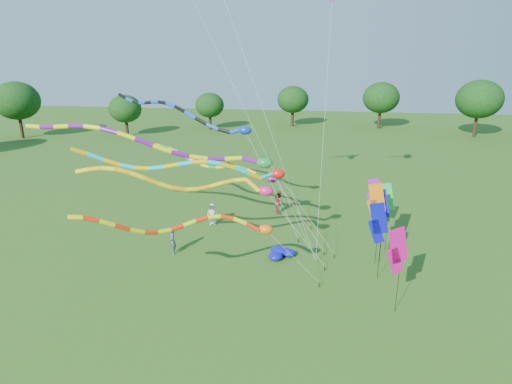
# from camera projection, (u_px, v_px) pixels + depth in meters

# --- Properties ---
(ground) EXTENTS (160.00, 160.00, 0.00)m
(ground) POSITION_uv_depth(u_px,v_px,m) (267.00, 295.00, 23.10)
(ground) COLOR #255516
(ground) RESTS_ON ground
(tree_ring) EXTENTS (116.87, 114.50, 9.56)m
(tree_ring) POSITION_uv_depth(u_px,v_px,m) (265.00, 192.00, 22.42)
(tree_ring) COLOR #382314
(tree_ring) RESTS_ON ground
(tube_kite_red) EXTENTS (10.90, 5.48, 6.23)m
(tube_kite_red) POSITION_uv_depth(u_px,v_px,m) (199.00, 226.00, 20.99)
(tube_kite_red) COLOR black
(tube_kite_red) RESTS_ON ground
(tube_kite_orange) EXTENTS (12.74, 3.97, 7.51)m
(tube_kite_orange) POSITION_uv_depth(u_px,v_px,m) (201.00, 184.00, 23.11)
(tube_kite_orange) COLOR black
(tube_kite_orange) RESTS_ON ground
(tube_kite_purple) EXTENTS (19.11, 1.47, 9.01)m
(tube_kite_purple) POSITION_uv_depth(u_px,v_px,m) (169.00, 147.00, 26.62)
(tube_kite_purple) COLOR black
(tube_kite_purple) RESTS_ON ground
(tube_kite_blue) EXTENTS (15.62, 7.50, 9.85)m
(tube_kite_blue) POSITION_uv_depth(u_px,v_px,m) (189.00, 115.00, 31.84)
(tube_kite_blue) COLOR black
(tube_kite_blue) RESTS_ON ground
(tube_kite_cyan) EXTENTS (13.54, 5.49, 8.41)m
(tube_kite_cyan) POSITION_uv_depth(u_px,v_px,m) (207.00, 168.00, 23.39)
(tube_kite_cyan) COLOR black
(tube_kite_cyan) RESTS_ON ground
(tube_kite_green) EXTENTS (12.79, 2.48, 6.19)m
(tube_kite_green) POSITION_uv_depth(u_px,v_px,m) (226.00, 167.00, 32.63)
(tube_kite_green) COLOR black
(tube_kite_green) RESTS_ON ground
(banner_pole_magenta_a) EXTENTS (1.11, 0.51, 4.64)m
(banner_pole_magenta_a) POSITION_uv_depth(u_px,v_px,m) (397.00, 251.00, 20.56)
(banner_pole_magenta_a) COLOR black
(banner_pole_magenta_a) RESTS_ON ground
(banner_pole_blue_a) EXTENTS (1.16, 0.10, 4.78)m
(banner_pole_blue_a) POSITION_uv_depth(u_px,v_px,m) (380.00, 209.00, 25.82)
(banner_pole_blue_a) COLOR black
(banner_pole_blue_a) RESTS_ON ground
(banner_pole_blue_b) EXTENTS (1.16, 0.16, 4.66)m
(banner_pole_blue_b) POSITION_uv_depth(u_px,v_px,m) (378.00, 223.00, 23.92)
(banner_pole_blue_b) COLOR black
(banner_pole_blue_b) RESTS_ON ground
(banner_pole_green) EXTENTS (1.15, 0.30, 4.65)m
(banner_pole_green) POSITION_uv_depth(u_px,v_px,m) (386.00, 201.00, 27.56)
(banner_pole_green) COLOR black
(banner_pole_green) RESTS_ON ground
(banner_pole_violet) EXTENTS (1.14, 0.37, 4.23)m
(banner_pole_violet) POSITION_uv_depth(u_px,v_px,m) (375.00, 195.00, 29.98)
(banner_pole_violet) COLOR black
(banner_pole_violet) RESTS_ON ground
(banner_pole_orange) EXTENTS (1.16, 0.15, 5.22)m
(banner_pole_orange) POSITION_uv_depth(u_px,v_px,m) (376.00, 203.00, 25.48)
(banner_pole_orange) COLOR black
(banner_pole_orange) RESTS_ON ground
(blue_nylon_heap) EXTENTS (1.37, 1.18, 0.41)m
(blue_nylon_heap) POSITION_uv_depth(u_px,v_px,m) (284.00, 253.00, 27.51)
(blue_nylon_heap) COLOR #0D11AC
(blue_nylon_heap) RESTS_ON ground
(person_a) EXTENTS (0.93, 0.72, 1.68)m
(person_a) POSITION_uv_depth(u_px,v_px,m) (212.00, 214.00, 32.47)
(person_a) COLOR beige
(person_a) RESTS_ON ground
(person_b) EXTENTS (0.68, 0.78, 1.81)m
(person_b) POSITION_uv_depth(u_px,v_px,m) (172.00, 241.00, 27.63)
(person_b) COLOR #434F5E
(person_b) RESTS_ON ground
(person_c) EXTENTS (0.99, 1.10, 1.86)m
(person_c) POSITION_uv_depth(u_px,v_px,m) (279.00, 202.00, 34.83)
(person_c) COLOR brown
(person_c) RESTS_ON ground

